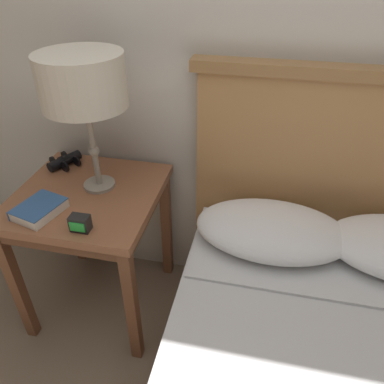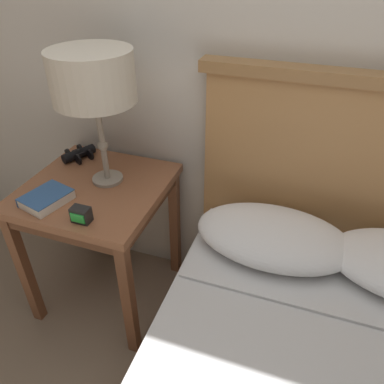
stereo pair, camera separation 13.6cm
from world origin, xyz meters
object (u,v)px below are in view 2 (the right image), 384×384
object	(u,v)px
book_on_nightstand	(46,198)
binoculars_pair	(79,154)
table_lamp	(93,79)
alarm_clock	(81,215)
nightstand	(97,202)

from	to	relation	value
book_on_nightstand	binoculars_pair	distance (m)	0.36
table_lamp	book_on_nightstand	xyz separation A→B (m)	(-0.14, -0.22, -0.42)
binoculars_pair	alarm_clock	distance (m)	0.49
table_lamp	book_on_nightstand	world-z (taller)	table_lamp
nightstand	binoculars_pair	size ratio (longest dim) A/B	4.07
nightstand	table_lamp	xyz separation A→B (m)	(0.03, 0.05, 0.53)
alarm_clock	nightstand	bearing A→B (deg)	110.93
table_lamp	alarm_clock	world-z (taller)	table_lamp
binoculars_pair	alarm_clock	bearing A→B (deg)	-55.85
nightstand	table_lamp	bearing A→B (deg)	58.73
book_on_nightstand	binoculars_pair	size ratio (longest dim) A/B	1.25
book_on_nightstand	binoculars_pair	xyz separation A→B (m)	(-0.08, 0.35, 0.00)
book_on_nightstand	alarm_clock	bearing A→B (deg)	-16.01
binoculars_pair	nightstand	bearing A→B (deg)	-43.72
binoculars_pair	alarm_clock	xyz separation A→B (m)	(0.28, -0.41, 0.01)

